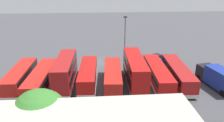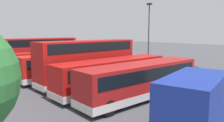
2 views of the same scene
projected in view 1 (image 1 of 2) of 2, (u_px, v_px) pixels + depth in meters
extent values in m
plane|color=#47474C|center=(99.00, 62.00, 44.19)|extent=(140.00, 140.00, 0.00)
cube|color=#A51919|center=(178.00, 73.00, 34.96)|extent=(3.23, 11.79, 2.60)
cube|color=silver|center=(177.00, 79.00, 35.33)|extent=(3.28, 11.83, 0.55)
cube|color=black|center=(178.00, 70.00, 34.75)|extent=(3.25, 11.00, 0.90)
cube|color=black|center=(168.00, 57.00, 40.22)|extent=(2.25, 0.19, 1.10)
cylinder|color=black|center=(164.00, 69.00, 39.47)|extent=(0.36, 1.12, 1.10)
cylinder|color=black|center=(176.00, 69.00, 39.51)|extent=(0.36, 1.12, 1.10)
cylinder|color=black|center=(178.00, 93.00, 31.20)|extent=(0.36, 1.12, 1.10)
cylinder|color=black|center=(194.00, 92.00, 31.24)|extent=(0.36, 1.12, 1.10)
cube|color=#B71411|center=(157.00, 74.00, 34.70)|extent=(2.95, 11.86, 2.60)
cube|color=silver|center=(157.00, 80.00, 35.06)|extent=(2.99, 11.90, 0.55)
cube|color=black|center=(158.00, 71.00, 34.48)|extent=(2.98, 11.06, 0.90)
cube|color=black|center=(150.00, 58.00, 40.01)|extent=(2.25, 0.14, 1.10)
cylinder|color=black|center=(145.00, 69.00, 39.23)|extent=(0.34, 1.11, 1.10)
cylinder|color=black|center=(157.00, 69.00, 39.33)|extent=(0.34, 1.11, 1.10)
cylinder|color=black|center=(157.00, 94.00, 30.86)|extent=(0.34, 1.11, 1.10)
cylinder|color=black|center=(172.00, 94.00, 30.95)|extent=(0.34, 1.11, 1.10)
cube|color=#B71411|center=(135.00, 70.00, 34.14)|extent=(2.80, 10.98, 4.20)
cube|color=silver|center=(134.00, 80.00, 34.79)|extent=(2.84, 11.02, 0.55)
cube|color=black|center=(135.00, 71.00, 34.21)|extent=(2.84, 10.18, 0.90)
cube|color=black|center=(135.00, 61.00, 33.60)|extent=(2.84, 10.18, 0.90)
cube|color=black|center=(130.00, 59.00, 39.33)|extent=(2.25, 0.11, 1.10)
cylinder|color=black|center=(125.00, 71.00, 38.55)|extent=(0.33, 1.11, 1.10)
cylinder|color=black|center=(137.00, 71.00, 38.66)|extent=(0.33, 1.11, 1.10)
cylinder|color=black|center=(131.00, 93.00, 30.97)|extent=(0.33, 1.11, 1.10)
cylinder|color=black|center=(146.00, 93.00, 31.09)|extent=(0.33, 1.11, 1.10)
cube|color=red|center=(113.00, 76.00, 33.79)|extent=(3.26, 10.70, 2.60)
cube|color=silver|center=(113.00, 82.00, 34.15)|extent=(3.30, 10.74, 0.55)
cube|color=black|center=(113.00, 73.00, 33.57)|extent=(3.26, 9.90, 0.90)
cube|color=black|center=(112.00, 61.00, 38.53)|extent=(2.25, 0.21, 1.10)
cylinder|color=black|center=(106.00, 73.00, 37.79)|extent=(0.37, 1.12, 1.10)
cylinder|color=black|center=(119.00, 73.00, 37.81)|extent=(0.37, 1.12, 1.10)
cylinder|color=black|center=(105.00, 95.00, 30.55)|extent=(0.37, 1.12, 1.10)
cylinder|color=black|center=(121.00, 95.00, 30.57)|extent=(0.37, 1.12, 1.10)
cube|color=#B71411|center=(88.00, 75.00, 34.42)|extent=(2.96, 10.67, 2.60)
cube|color=silver|center=(88.00, 80.00, 34.79)|extent=(3.00, 10.71, 0.55)
cube|color=black|center=(88.00, 71.00, 34.21)|extent=(2.99, 9.87, 0.90)
cube|color=black|center=(90.00, 60.00, 39.17)|extent=(2.25, 0.15, 1.10)
cylinder|color=black|center=(83.00, 71.00, 38.40)|extent=(0.34, 1.11, 1.10)
cylinder|color=black|center=(96.00, 71.00, 38.49)|extent=(0.34, 1.11, 1.10)
cylinder|color=black|center=(79.00, 93.00, 31.14)|extent=(0.34, 1.11, 1.10)
cylinder|color=black|center=(94.00, 93.00, 31.23)|extent=(0.34, 1.11, 1.10)
cube|color=#A51919|center=(65.00, 72.00, 33.52)|extent=(2.89, 10.08, 4.20)
cube|color=silver|center=(66.00, 82.00, 34.18)|extent=(2.94, 10.12, 0.55)
cube|color=black|center=(65.00, 73.00, 33.60)|extent=(2.93, 9.29, 0.90)
cube|color=black|center=(64.00, 63.00, 32.99)|extent=(2.93, 9.29, 0.90)
cube|color=black|center=(70.00, 61.00, 38.29)|extent=(2.25, 0.14, 1.10)
cylinder|color=black|center=(63.00, 74.00, 37.52)|extent=(0.34, 1.11, 1.10)
cylinder|color=black|center=(76.00, 73.00, 37.61)|extent=(0.34, 1.11, 1.10)
cylinder|color=black|center=(54.00, 94.00, 30.80)|extent=(0.34, 1.11, 1.10)
cylinder|color=black|center=(70.00, 94.00, 30.89)|extent=(0.34, 1.11, 1.10)
cube|color=red|center=(41.00, 79.00, 32.94)|extent=(3.12, 11.40, 2.60)
cube|color=silver|center=(42.00, 85.00, 33.30)|extent=(3.16, 11.44, 0.55)
cube|color=black|center=(41.00, 75.00, 32.72)|extent=(3.14, 10.60, 0.90)
cube|color=black|center=(50.00, 62.00, 38.02)|extent=(2.25, 0.17, 1.10)
cylinder|color=black|center=(42.00, 74.00, 37.26)|extent=(0.36, 1.11, 1.10)
cylinder|color=black|center=(55.00, 74.00, 37.32)|extent=(0.36, 1.11, 1.10)
cylinder|color=black|center=(25.00, 100.00, 29.34)|extent=(0.36, 1.11, 1.10)
cylinder|color=black|center=(42.00, 100.00, 29.40)|extent=(0.36, 1.11, 1.10)
cube|color=red|center=(21.00, 77.00, 33.73)|extent=(2.81, 10.53, 2.60)
cube|color=silver|center=(21.00, 82.00, 34.10)|extent=(2.85, 10.57, 0.55)
cube|color=black|center=(20.00, 73.00, 33.52)|extent=(2.85, 9.73, 0.90)
cube|color=black|center=(30.00, 61.00, 38.42)|extent=(2.25, 0.12, 1.10)
cylinder|color=black|center=(22.00, 73.00, 37.64)|extent=(0.33, 1.11, 1.10)
cylinder|color=black|center=(35.00, 73.00, 37.75)|extent=(0.33, 1.11, 1.10)
cylinder|color=black|center=(4.00, 95.00, 30.49)|extent=(0.33, 1.11, 1.10)
cylinder|color=black|center=(20.00, 95.00, 30.60)|extent=(0.33, 1.11, 1.10)
cube|color=navy|center=(222.00, 79.00, 32.53)|extent=(3.49, 5.87, 2.80)
cube|color=black|center=(206.00, 71.00, 36.02)|extent=(2.83, 2.43, 2.20)
cylinder|color=black|center=(199.00, 78.00, 36.09)|extent=(0.46, 1.03, 1.00)
cylinder|color=black|center=(210.00, 76.00, 36.65)|extent=(0.46, 1.03, 1.00)
cylinder|color=black|center=(223.00, 93.00, 31.14)|extent=(0.46, 1.03, 1.00)
cube|color=#1E479E|center=(156.00, 59.00, 44.35)|extent=(4.74, 3.81, 0.70)
cube|color=black|center=(155.00, 56.00, 44.02)|extent=(3.13, 2.77, 0.55)
cylinder|color=black|center=(158.00, 57.00, 45.90)|extent=(0.66, 0.52, 0.64)
cylinder|color=black|center=(164.00, 60.00, 44.68)|extent=(0.66, 0.52, 0.64)
cylinder|color=black|center=(147.00, 60.00, 44.16)|extent=(0.66, 0.52, 0.64)
cylinder|color=black|center=(153.00, 63.00, 42.94)|extent=(0.66, 0.52, 0.64)
cylinder|color=#38383D|center=(125.00, 40.00, 43.34)|extent=(0.16, 0.16, 8.96)
cube|color=#262628|center=(125.00, 17.00, 41.68)|extent=(0.70, 0.30, 0.24)
cylinder|color=yellow|center=(132.00, 62.00, 42.68)|extent=(0.60, 0.60, 0.95)
sphere|color=#387A2D|center=(40.00, 119.00, 18.21)|extent=(5.19, 5.19, 5.19)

